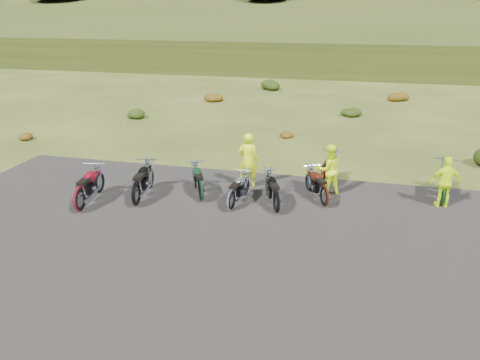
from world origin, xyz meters
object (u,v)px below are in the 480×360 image
(motorcycle_7, at_px, (442,205))
(person_middle, at_px, (248,161))
(motorcycle_0, at_px, (137,206))
(motorcycle_3, at_px, (231,211))

(motorcycle_7, bearing_deg, person_middle, 97.49)
(motorcycle_7, relative_size, person_middle, 1.16)
(motorcycle_0, height_order, motorcycle_7, motorcycle_7)
(motorcycle_7, xyz_separation_m, person_middle, (-6.30, 0.08, 0.95))
(motorcycle_3, height_order, motorcycle_7, motorcycle_7)
(motorcycle_0, xyz_separation_m, person_middle, (3.03, 2.39, 0.95))
(person_middle, bearing_deg, motorcycle_7, 164.40)
(motorcycle_7, distance_m, person_middle, 6.37)
(motorcycle_7, bearing_deg, motorcycle_0, 112.14)
(motorcycle_3, bearing_deg, person_middle, 5.55)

